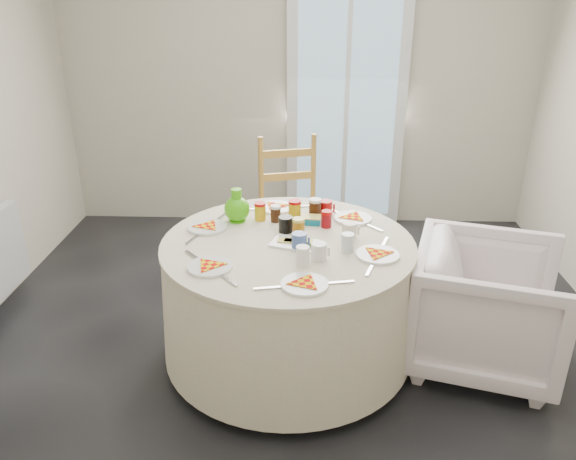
{
  "coord_description": "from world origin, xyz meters",
  "views": [
    {
      "loc": [
        0.08,
        -2.81,
        2.01
      ],
      "look_at": [
        -0.02,
        -0.07,
        0.8
      ],
      "focal_mm": 35.0,
      "sensor_mm": 36.0,
      "label": 1
    }
  ],
  "objects_px": {
    "armchair": "(488,303)",
    "green_pitcher": "(237,199)",
    "table": "(288,299)",
    "wooden_chair": "(293,216)"
  },
  "relations": [
    {
      "from": "armchair",
      "to": "green_pitcher",
      "type": "bearing_deg",
      "value": 93.61
    },
    {
      "from": "table",
      "to": "green_pitcher",
      "type": "xyz_separation_m",
      "value": [
        -0.31,
        0.28,
        0.49
      ]
    },
    {
      "from": "armchair",
      "to": "green_pitcher",
      "type": "height_order",
      "value": "green_pitcher"
    },
    {
      "from": "table",
      "to": "green_pitcher",
      "type": "bearing_deg",
      "value": 138.06
    },
    {
      "from": "table",
      "to": "armchair",
      "type": "height_order",
      "value": "armchair"
    },
    {
      "from": "wooden_chair",
      "to": "green_pitcher",
      "type": "height_order",
      "value": "wooden_chair"
    },
    {
      "from": "green_pitcher",
      "to": "armchair",
      "type": "bearing_deg",
      "value": -29.93
    },
    {
      "from": "green_pitcher",
      "to": "table",
      "type": "bearing_deg",
      "value": -59.55
    },
    {
      "from": "wooden_chair",
      "to": "green_pitcher",
      "type": "bearing_deg",
      "value": -126.84
    },
    {
      "from": "wooden_chair",
      "to": "green_pitcher",
      "type": "distance_m",
      "value": 0.89
    }
  ]
}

